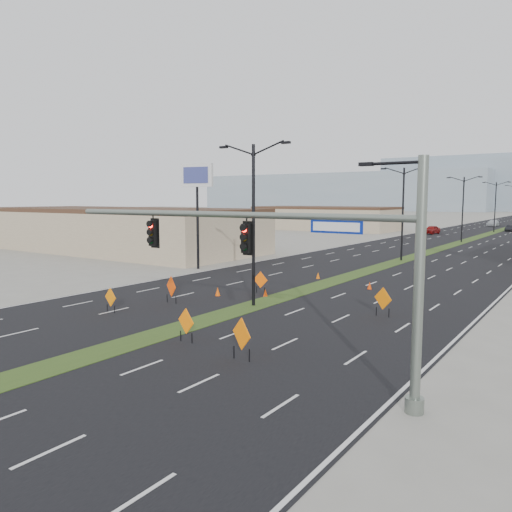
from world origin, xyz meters
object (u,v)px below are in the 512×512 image
Objects in this scene: streetlight_2 at (463,207)px; pole_sign_west at (197,183)px; cone_1 at (265,293)px; construction_sign_1 at (171,287)px; construction_sign_4 at (242,335)px; construction_sign_3 at (186,322)px; car_mid at (511,228)px; construction_sign_5 at (383,299)px; streetlight_0 at (253,220)px; car_far at (493,223)px; signal_mast at (289,253)px; cone_3 at (318,276)px; construction_sign_2 at (260,281)px; cone_2 at (370,286)px; car_left at (432,230)px; cone_0 at (218,292)px; streetlight_3 at (495,205)px; streetlight_1 at (403,211)px; construction_sign_0 at (110,298)px.

streetlight_2 is 47.53m from pole_sign_west.
construction_sign_1 is at bearing -126.23° from cone_1.
construction_sign_3 is at bearing -167.60° from construction_sign_4.
cone_1 is at bearing -85.54° from car_mid.
cone_1 is (3.81, 5.20, -0.77)m from construction_sign_1.
pole_sign_west is (-21.72, 8.83, 7.19)m from construction_sign_5.
car_far is at bearing 92.22° from streetlight_0.
signal_mast reaches higher than cone_3.
streetlight_0 is 5.49× the size of construction_sign_4.
pole_sign_west is at bearing 146.73° from construction_sign_1.
streetlight_2 is 54.89m from construction_sign_5.
construction_sign_3 reaches higher than cone_3.
construction_sign_5 is at bearing -46.84° from cone_3.
signal_mast is 10.00× the size of construction_sign_3.
cone_2 is at bearing 45.35° from construction_sign_2.
construction_sign_1 is at bearing -80.51° from car_left.
streetlight_0 is at bearing -84.89° from car_far.
construction_sign_4 reaches higher than car_left.
signal_mast reaches higher than cone_0.
streetlight_3 reaches higher than construction_sign_5.
cone_1 is (-0.99, -53.17, -5.14)m from streetlight_2.
streetlight_3 is at bearing 118.04° from construction_sign_5.
car_far is (4.72, 36.17, -0.03)m from car_left.
streetlight_2 reaches higher than cone_2.
streetlight_3 is 5.49× the size of construction_sign_4.
construction_sign_4 is 28.73m from pole_sign_west.
streetlight_0 and streetlight_3 have the same top height.
signal_mast reaches higher than construction_sign_4.
construction_sign_1 is (-7.09, -91.56, 0.41)m from car_mid.
streetlight_0 is 56.00m from streetlight_2.
streetlight_1 is at bearing -72.23° from car_left.
construction_sign_1 is 3.23× the size of cone_3.
streetlight_2 is 16.28× the size of cone_0.
signal_mast is 99.47m from car_mid.
construction_sign_3 is at bearing -79.70° from cone_3.
construction_sign_0 is 2.70× the size of cone_1.
car_far is at bearing 90.90° from construction_sign_2.
streetlight_3 is 18.22× the size of cone_1.
car_mid is 2.18× the size of construction_sign_1.
streetlight_3 is 25.02m from car_far.
construction_sign_3 is 2.85× the size of cone_2.
streetlight_1 reaches higher than signal_mast.
streetlight_0 is at bearing 130.54° from signal_mast.
construction_sign_5 is (5.72, 10.19, 0.05)m from construction_sign_3.
streetlight_0 is at bearing -70.80° from cone_1.
cone_2 is at bearing -87.08° from streetlight_3.
car_mid is 7.05× the size of cone_1.
streetlight_0 is 17.82m from pole_sign_west.
streetlight_1 is 27.63m from construction_sign_5.
cone_0 is (0.32, -107.01, -0.47)m from car_far.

